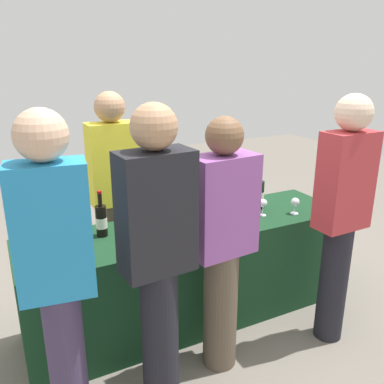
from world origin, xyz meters
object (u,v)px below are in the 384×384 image
(wine_glass_0, at_px, (159,225))
(server_pouring, at_px, (115,191))
(guest_1, at_px, (158,253))
(guest_2, at_px, (222,241))
(wine_bottle_2, at_px, (222,196))
(wine_bottle_1, at_px, (154,212))
(wine_glass_1, at_px, (195,217))
(guest_0, at_px, (57,272))
(wine_bottle_0, at_px, (101,220))
(wine_glass_5, at_px, (295,203))
(wine_bottle_3, at_px, (259,194))
(wine_glass_3, at_px, (239,213))
(wine_glass_4, at_px, (263,204))
(wine_glass_2, at_px, (219,212))
(guest_3, at_px, (342,212))

(wine_glass_0, height_order, server_pouring, server_pouring)
(guest_1, xyz_separation_m, guest_2, (0.46, 0.12, -0.07))
(wine_bottle_2, bearing_deg, wine_bottle_1, -173.78)
(wine_bottle_1, xyz_separation_m, guest_1, (-0.27, -0.73, 0.06))
(wine_glass_0, xyz_separation_m, wine_glass_1, (0.26, -0.02, 0.01))
(guest_0, height_order, guest_1, same)
(guest_0, relative_size, guest_2, 1.07)
(wine_bottle_0, height_order, wine_glass_5, wine_bottle_0)
(wine_bottle_0, distance_m, server_pouring, 0.47)
(wine_bottle_1, xyz_separation_m, wine_bottle_3, (0.89, -0.02, -0.00))
(wine_bottle_2, bearing_deg, guest_2, -121.14)
(wine_glass_3, bearing_deg, wine_glass_1, 173.70)
(wine_bottle_3, distance_m, wine_glass_4, 0.16)
(wine_glass_4, distance_m, server_pouring, 1.15)
(wine_bottle_0, xyz_separation_m, wine_glass_2, (0.81, -0.19, -0.02))
(wine_glass_0, height_order, wine_glass_5, wine_glass_0)
(wine_bottle_2, xyz_separation_m, wine_glass_1, (-0.38, -0.27, -0.01))
(wine_glass_2, xyz_separation_m, wine_glass_5, (0.63, -0.08, -0.00))
(wine_glass_1, distance_m, wine_glass_4, 0.61)
(wine_glass_5, distance_m, guest_2, 0.96)
(wine_bottle_0, xyz_separation_m, wine_glass_5, (1.45, -0.27, -0.02))
(wine_glass_3, bearing_deg, wine_bottle_0, 164.23)
(wine_glass_0, bearing_deg, guest_0, -143.50)
(wine_bottle_0, relative_size, wine_glass_5, 2.48)
(wine_glass_0, height_order, guest_2, guest_2)
(wine_bottle_0, xyz_separation_m, wine_glass_3, (0.93, -0.26, -0.02))
(wine_glass_0, height_order, guest_1, guest_1)
(wine_bottle_3, bearing_deg, wine_glass_2, -162.30)
(wine_glass_1, height_order, guest_1, guest_1)
(wine_bottle_3, height_order, guest_0, guest_0)
(wine_bottle_0, relative_size, guest_0, 0.19)
(server_pouring, bearing_deg, guest_0, 61.05)
(wine_glass_2, xyz_separation_m, guest_2, (-0.25, -0.45, 0.02))
(wine_glass_3, bearing_deg, wine_glass_5, -0.48)
(wine_bottle_2, distance_m, guest_3, 0.91)
(wine_bottle_2, xyz_separation_m, wine_glass_5, (0.47, -0.31, -0.03))
(wine_bottle_3, bearing_deg, wine_bottle_0, 178.05)
(wine_glass_2, bearing_deg, wine_bottle_3, 17.70)
(wine_glass_3, relative_size, wine_glass_5, 0.98)
(wine_glass_2, xyz_separation_m, guest_0, (-1.22, -0.56, 0.11))
(wine_bottle_3, bearing_deg, wine_glass_0, -170.14)
(guest_0, distance_m, guest_2, 0.98)
(wine_bottle_0, xyz_separation_m, wine_glass_4, (1.20, -0.19, -0.02))
(wine_glass_4, distance_m, wine_glass_5, 0.26)
(wine_bottle_2, distance_m, guest_1, 1.18)
(wine_bottle_3, bearing_deg, guest_1, -148.51)
(wine_bottle_1, xyz_separation_m, wine_glass_3, (0.56, -0.24, -0.03))
(wine_glass_2, height_order, guest_2, guest_2)
(wine_glass_3, xyz_separation_m, server_pouring, (-0.71, 0.68, 0.08))
(wine_bottle_2, xyz_separation_m, wine_glass_4, (0.23, -0.23, -0.03))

